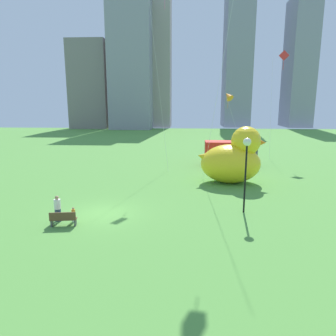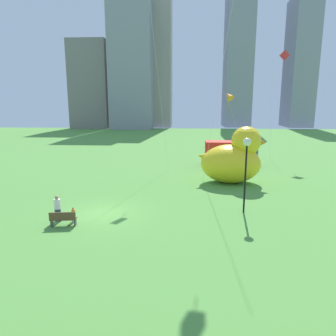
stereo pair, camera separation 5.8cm
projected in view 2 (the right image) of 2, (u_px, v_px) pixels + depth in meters
The scene contains 11 objects.
ground_plane at pixel (104, 214), 20.66m from camera, with size 140.00×140.00×0.00m, color #54943D.
park_bench at pixel (63, 219), 18.49m from camera, with size 1.57×0.66×0.90m.
person_adult at pixel (57, 207), 19.19m from camera, with size 0.40×0.40×1.63m.
person_child at pixel (73, 214), 19.18m from camera, with size 0.23×0.23×0.93m.
giant_inflatable_duck at pixel (233, 159), 28.29m from camera, with size 6.18×3.97×5.13m.
lamppost at pixel (246, 154), 20.12m from camera, with size 0.52×0.52×4.98m.
box_truck at pixel (229, 154), 35.89m from camera, with size 5.74×2.42×2.85m.
city_skyline at pixel (183, 66), 89.89m from camera, with size 68.68×21.38×39.13m.
kite_pink at pixel (164, 3), 31.71m from camera, with size 2.15×2.12×18.81m.
kite_red at pixel (283, 61), 39.35m from camera, with size 1.89×2.33×13.59m.
kite_orange at pixel (229, 96), 44.38m from camera, with size 3.36×3.39×8.88m.
Camera 2 is at (5.46, -19.30, 7.18)m, focal length 33.56 mm.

